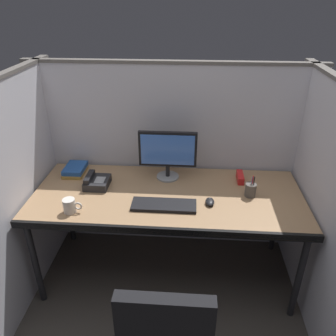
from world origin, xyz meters
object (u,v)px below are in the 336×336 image
at_px(monitor_center, 168,152).
at_px(desk_phone, 96,182).
at_px(red_stapler, 240,177).
at_px(pen_cup, 251,190).
at_px(computer_mouse, 210,202).
at_px(book_stack, 75,170).
at_px(coffee_mug, 70,206).
at_px(keyboard_main, 164,205).
at_px(desk, 167,201).

bearing_deg(monitor_center, desk_phone, -162.32).
bearing_deg(monitor_center, red_stapler, -0.73).
bearing_deg(red_stapler, pen_cup, -77.76).
bearing_deg(computer_mouse, desk_phone, 167.85).
bearing_deg(book_stack, monitor_center, -1.39).
distance_m(book_stack, desk_phone, 0.28).
bearing_deg(coffee_mug, pen_cup, 13.29).
distance_m(computer_mouse, pen_cup, 0.31).
distance_m(coffee_mug, pen_cup, 1.22).
height_order(keyboard_main, book_stack, book_stack).
height_order(book_stack, pen_cup, pen_cup).
relative_size(desk, pen_cup, 12.04).
bearing_deg(desk, book_stack, 160.49).
distance_m(coffee_mug, red_stapler, 1.24).
distance_m(monitor_center, red_stapler, 0.58).
relative_size(monitor_center, desk_phone, 2.26).
height_order(desk, red_stapler, red_stapler).
distance_m(monitor_center, coffee_mug, 0.79).
xyz_separation_m(keyboard_main, book_stack, (-0.73, 0.41, 0.02)).
xyz_separation_m(red_stapler, pen_cup, (0.05, -0.21, 0.02)).
distance_m(monitor_center, book_stack, 0.75).
height_order(desk, book_stack, book_stack).
distance_m(desk, computer_mouse, 0.31).
distance_m(red_stapler, pen_cup, 0.22).
distance_m(desk, keyboard_main, 0.16).
xyz_separation_m(computer_mouse, desk_phone, (-0.82, 0.18, 0.02)).
bearing_deg(red_stapler, monitor_center, 179.27).
bearing_deg(desk_phone, book_stack, 140.39).
relative_size(computer_mouse, book_stack, 0.43).
height_order(monitor_center, pen_cup, monitor_center).
distance_m(desk, book_stack, 0.79).
xyz_separation_m(desk, monitor_center, (-0.02, 0.25, 0.27)).
bearing_deg(red_stapler, coffee_mug, -156.75).
bearing_deg(book_stack, desk, -19.51).
distance_m(desk, red_stapler, 0.59).
xyz_separation_m(desk, keyboard_main, (-0.01, -0.15, 0.06)).
bearing_deg(book_stack, coffee_mug, -75.36).
distance_m(keyboard_main, pen_cup, 0.62).
bearing_deg(desk, coffee_mug, -157.64).
bearing_deg(desk, keyboard_main, -94.69).
relative_size(red_stapler, pen_cup, 0.95).
height_order(computer_mouse, pen_cup, pen_cup).
distance_m(monitor_center, desk_phone, 0.57).
height_order(coffee_mug, desk_phone, coffee_mug).
bearing_deg(pen_cup, keyboard_main, -163.40).
xyz_separation_m(computer_mouse, pen_cup, (0.28, 0.12, 0.03)).
relative_size(desk, keyboard_main, 4.42).
relative_size(coffee_mug, desk_phone, 0.66).
relative_size(keyboard_main, coffee_mug, 3.41).
bearing_deg(coffee_mug, keyboard_main, 9.93).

